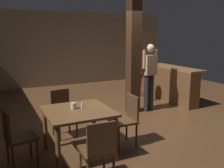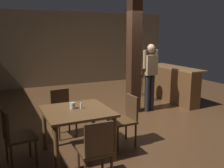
{
  "view_description": "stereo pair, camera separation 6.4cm",
  "coord_description": "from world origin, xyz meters",
  "px_view_note": "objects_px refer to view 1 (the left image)",
  "views": [
    {
      "loc": [
        -2.85,
        -4.98,
        1.97
      ],
      "look_at": [
        -0.55,
        -0.25,
        0.9
      ],
      "focal_mm": 40.0,
      "sensor_mm": 36.0,
      "label": 1
    },
    {
      "loc": [
        -2.79,
        -5.01,
        1.97
      ],
      "look_at": [
        -0.55,
        -0.25,
        0.9
      ],
      "focal_mm": 40.0,
      "sensor_mm": 36.0,
      "label": 2
    }
  ],
  "objects_px": {
    "bar_stool_mid": "(138,79)",
    "salt_shaker": "(82,106)",
    "standing_person": "(150,73)",
    "bar_counter": "(171,84)",
    "dining_table": "(78,117)",
    "chair_north": "(63,110)",
    "bar_stool_near": "(149,83)",
    "napkin_cup": "(73,106)",
    "chair_east": "(127,117)",
    "chair_west": "(16,135)",
    "chair_south": "(98,149)"
  },
  "relations": [
    {
      "from": "bar_stool_mid",
      "to": "salt_shaker",
      "type": "bearing_deg",
      "value": -134.34
    },
    {
      "from": "standing_person",
      "to": "napkin_cup",
      "type": "bearing_deg",
      "value": -149.76
    },
    {
      "from": "bar_counter",
      "to": "bar_stool_near",
      "type": "height_order",
      "value": "bar_counter"
    },
    {
      "from": "chair_north",
      "to": "bar_stool_mid",
      "type": "xyz_separation_m",
      "value": [
        3.02,
        2.1,
        0.04
      ]
    },
    {
      "from": "napkin_cup",
      "to": "salt_shaker",
      "type": "bearing_deg",
      "value": -18.13
    },
    {
      "from": "chair_south",
      "to": "bar_stool_near",
      "type": "distance_m",
      "value": 4.44
    },
    {
      "from": "bar_stool_mid",
      "to": "chair_south",
      "type": "bearing_deg",
      "value": -127.63
    },
    {
      "from": "chair_east",
      "to": "napkin_cup",
      "type": "xyz_separation_m",
      "value": [
        -0.95,
        0.08,
        0.31
      ]
    },
    {
      "from": "bar_stool_near",
      "to": "standing_person",
      "type": "bearing_deg",
      "value": -123.4
    },
    {
      "from": "dining_table",
      "to": "napkin_cup",
      "type": "relative_size",
      "value": 10.13
    },
    {
      "from": "bar_stool_mid",
      "to": "chair_west",
      "type": "bearing_deg",
      "value": -142.73
    },
    {
      "from": "chair_west",
      "to": "bar_counter",
      "type": "height_order",
      "value": "bar_counter"
    },
    {
      "from": "chair_north",
      "to": "salt_shaker",
      "type": "bearing_deg",
      "value": -83.7
    },
    {
      "from": "bar_stool_near",
      "to": "chair_west",
      "type": "bearing_deg",
      "value": -149.09
    },
    {
      "from": "bar_stool_near",
      "to": "bar_stool_mid",
      "type": "height_order",
      "value": "bar_stool_near"
    },
    {
      "from": "dining_table",
      "to": "chair_south",
      "type": "relative_size",
      "value": 1.17
    },
    {
      "from": "chair_south",
      "to": "napkin_cup",
      "type": "bearing_deg",
      "value": 90.8
    },
    {
      "from": "chair_east",
      "to": "chair_west",
      "type": "bearing_deg",
      "value": 179.5
    },
    {
      "from": "dining_table",
      "to": "napkin_cup",
      "type": "height_order",
      "value": "napkin_cup"
    },
    {
      "from": "chair_west",
      "to": "bar_stool_mid",
      "type": "distance_m",
      "value": 4.98
    },
    {
      "from": "bar_counter",
      "to": "bar_stool_near",
      "type": "xyz_separation_m",
      "value": [
        -0.57,
        0.31,
        0.03
      ]
    },
    {
      "from": "dining_table",
      "to": "standing_person",
      "type": "height_order",
      "value": "standing_person"
    },
    {
      "from": "standing_person",
      "to": "bar_stool_mid",
      "type": "distance_m",
      "value": 1.7
    },
    {
      "from": "chair_west",
      "to": "salt_shaker",
      "type": "xyz_separation_m",
      "value": [
        1.04,
        0.02,
        0.31
      ]
    },
    {
      "from": "bar_stool_mid",
      "to": "standing_person",
      "type": "bearing_deg",
      "value": -111.87
    },
    {
      "from": "salt_shaker",
      "to": "napkin_cup",
      "type": "bearing_deg",
      "value": 161.87
    },
    {
      "from": "bar_stool_mid",
      "to": "bar_stool_near",
      "type": "bearing_deg",
      "value": -94.3
    },
    {
      "from": "bar_stool_near",
      "to": "bar_stool_mid",
      "type": "bearing_deg",
      "value": 85.7
    },
    {
      "from": "standing_person",
      "to": "bar_stool_near",
      "type": "height_order",
      "value": "standing_person"
    },
    {
      "from": "chair_east",
      "to": "chair_north",
      "type": "bearing_deg",
      "value": 134.49
    },
    {
      "from": "standing_person",
      "to": "dining_table",
      "type": "bearing_deg",
      "value": -147.71
    },
    {
      "from": "chair_west",
      "to": "bar_stool_mid",
      "type": "height_order",
      "value": "chair_west"
    },
    {
      "from": "chair_west",
      "to": "salt_shaker",
      "type": "bearing_deg",
      "value": 1.33
    },
    {
      "from": "dining_table",
      "to": "salt_shaker",
      "type": "distance_m",
      "value": 0.19
    },
    {
      "from": "chair_west",
      "to": "dining_table",
      "type": "bearing_deg",
      "value": -1.4
    },
    {
      "from": "standing_person",
      "to": "bar_stool_near",
      "type": "distance_m",
      "value": 1.12
    },
    {
      "from": "chair_south",
      "to": "chair_north",
      "type": "height_order",
      "value": "same"
    },
    {
      "from": "chair_south",
      "to": "napkin_cup",
      "type": "xyz_separation_m",
      "value": [
        -0.01,
        1.0,
        0.31
      ]
    },
    {
      "from": "napkin_cup",
      "to": "bar_stool_mid",
      "type": "relative_size",
      "value": 0.14
    },
    {
      "from": "chair_east",
      "to": "dining_table",
      "type": "bearing_deg",
      "value": -179.55
    },
    {
      "from": "bar_counter",
      "to": "bar_stool_near",
      "type": "distance_m",
      "value": 0.66
    },
    {
      "from": "napkin_cup",
      "to": "bar_stool_mid",
      "type": "distance_m",
      "value": 4.26
    },
    {
      "from": "napkin_cup",
      "to": "bar_stool_mid",
      "type": "bearing_deg",
      "value": 43.98
    },
    {
      "from": "chair_north",
      "to": "bar_counter",
      "type": "distance_m",
      "value": 3.72
    },
    {
      "from": "chair_east",
      "to": "standing_person",
      "type": "relative_size",
      "value": 0.52
    },
    {
      "from": "chair_east",
      "to": "chair_west",
      "type": "distance_m",
      "value": 1.86
    },
    {
      "from": "standing_person",
      "to": "bar_counter",
      "type": "distance_m",
      "value": 1.35
    },
    {
      "from": "chair_north",
      "to": "standing_person",
      "type": "distance_m",
      "value": 2.53
    },
    {
      "from": "chair_east",
      "to": "standing_person",
      "type": "height_order",
      "value": "standing_person"
    },
    {
      "from": "chair_north",
      "to": "napkin_cup",
      "type": "distance_m",
      "value": 0.9
    }
  ]
}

